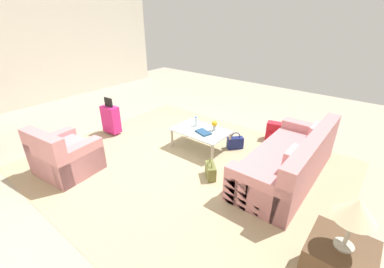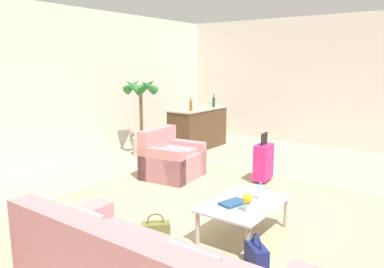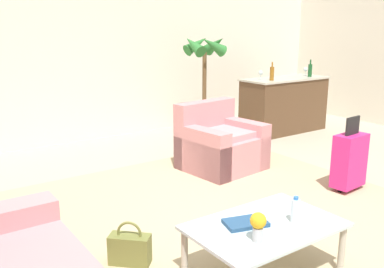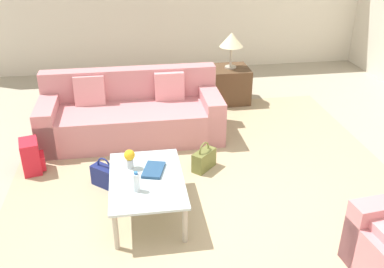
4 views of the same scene
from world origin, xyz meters
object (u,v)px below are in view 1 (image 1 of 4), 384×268
Objects in this scene: coffee_table_book at (203,132)px; handbag_navy at (235,143)px; suitcase_magenta at (111,119)px; side_table at (336,266)px; armchair at (63,158)px; coffee_table at (201,132)px; water_bottle at (196,122)px; handbag_olive at (210,171)px; flower_vase at (214,125)px; table_lamp at (356,211)px; backpack_red at (273,132)px; couch at (292,163)px.

handbag_navy is at bearing -113.66° from coffee_table_book.
side_table is at bearing 170.54° from suitcase_magenta.
coffee_table is (-1.29, -2.17, 0.06)m from armchair.
handbag_olive is at bearing 139.39° from water_bottle.
armchair is 4.99× the size of flower_vase.
flower_vase is (-0.42, -0.05, 0.03)m from water_bottle.
table_lamp is at bearing 158.97° from handbag_olive.
water_bottle is at bearing -28.07° from table_lamp.
backpack_red is (1.80, -2.79, -0.80)m from table_lamp.
backpack_red is at bearing -135.30° from water_bottle.
suitcase_magenta reaches higher than handbag_olive.
couch is 7.76× the size of coffee_table_book.
couch reaches higher than handbag_navy.
armchair is at bearing 35.58° from handbag_olive.
coffee_table_book is (-1.41, -2.09, 0.13)m from armchair.
couch is 1.69m from coffee_table_book.
coffee_table_book is 0.27m from flower_vase.
coffee_table_book is at bearing 146.31° from coffee_table.
armchair is 4.20m from table_lamp.
flower_vase is (1.58, -0.05, 0.23)m from couch.
flower_vase is 0.35× the size of side_table.
handbag_olive is at bearing 99.45° from handbag_navy.
backpack_red is at bearing -57.20° from side_table.
side_table is (-1.00, 1.60, -0.02)m from couch.
side_table reaches higher than handbag_navy.
water_bottle is 0.38m from coffee_table_book.
couch is 1.89m from side_table.
coffee_table_book is (-0.32, 0.18, -0.08)m from water_bottle.
side_table is at bearing 151.82° from coffee_table.
suitcase_magenta is at bearing -0.21° from handbag_olive.
backpack_red is (-1.20, -1.19, -0.31)m from water_bottle.
coffee_table is at bearing -17.31° from coffee_table_book.
suitcase_magenta is 3.61m from backpack_red.
table_lamp is (-2.58, 1.65, 0.47)m from flower_vase.
coffee_table_book is 3.09m from table_lamp.
backpack_red is (0.80, -1.19, -0.10)m from couch.
handbag_olive is at bearing 37.57° from couch.
coffee_table_book reaches higher than backpack_red.
side_table is at bearing 151.93° from water_bottle.
suitcase_magenta reaches higher than backpack_red.
water_bottle is at bearing -40.61° from handbag_olive.
couch is 1.44m from backpack_red.
coffee_table_book is (-0.12, 0.08, 0.06)m from coffee_table.
flower_vase is at bearing -32.60° from side_table.
suitcase_magenta is (3.80, 0.80, 0.06)m from couch.
coffee_table is 1.97× the size of table_lamp.
table_lamp reaches higher than flower_vase.
handbag_navy is (0.19, -1.15, 0.00)m from handbag_olive.
armchair is 1.20× the size of suitcase_magenta.
side_table is at bearing 158.97° from handbag_olive.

